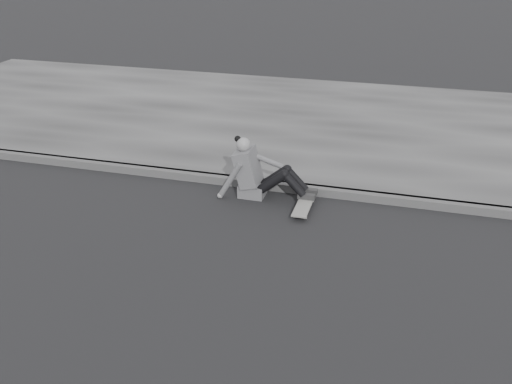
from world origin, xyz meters
TOP-DOWN VIEW (x-y plane):
  - curb at (0.00, 2.58)m, footprint 24.00×0.16m
  - sidewalk at (0.00, 5.60)m, footprint 24.00×6.00m
  - skateboard at (-2.50, 2.06)m, footprint 0.20×0.78m
  - seated_woman at (-3.24, 2.30)m, footprint 1.38×0.46m

SIDE VIEW (x-z plane):
  - curb at x=0.00m, z-range 0.00..0.12m
  - sidewalk at x=0.00m, z-range 0.00..0.12m
  - skateboard at x=-2.50m, z-range 0.03..0.12m
  - seated_woman at x=-3.24m, z-range -0.08..0.80m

